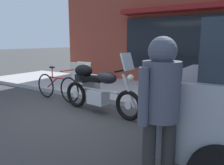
% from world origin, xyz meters
% --- Properties ---
extents(ground_plane, '(80.00, 80.00, 0.00)m').
position_xyz_m(ground_plane, '(0.00, 0.00, 0.00)').
color(ground_plane, '#393939').
extents(touring_motorcycle, '(2.20, 0.77, 1.40)m').
position_xyz_m(touring_motorcycle, '(0.31, 0.40, 0.60)').
color(touring_motorcycle, black).
rests_on(touring_motorcycle, ground_plane).
extents(parked_bicycle, '(1.70, 0.48, 0.94)m').
position_xyz_m(parked_bicycle, '(-1.25, 0.64, 0.38)').
color(parked_bicycle, black).
rests_on(parked_bicycle, ground_plane).
extents(pedestrian_walking, '(0.50, 0.52, 1.67)m').
position_xyz_m(pedestrian_walking, '(2.60, -1.53, 1.05)').
color(pedestrian_walking, '#2A2A2A').
rests_on(pedestrian_walking, ground_plane).
extents(sandwich_board_sign, '(0.55, 0.40, 0.85)m').
position_xyz_m(sandwich_board_sign, '(-1.32, 1.72, 0.55)').
color(sandwich_board_sign, silver).
rests_on(sandwich_board_sign, sidewalk_curb).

